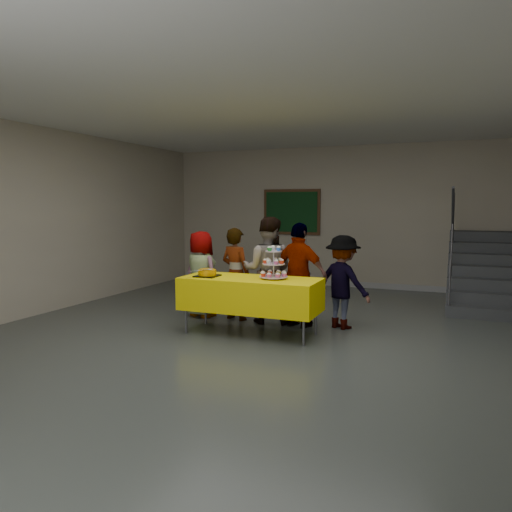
{
  "coord_description": "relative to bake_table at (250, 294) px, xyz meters",
  "views": [
    {
      "loc": [
        2.2,
        -5.6,
        1.75
      ],
      "look_at": [
        -0.39,
        0.76,
        1.05
      ],
      "focal_mm": 35.0,
      "sensor_mm": 36.0,
      "label": 1
    }
  ],
  "objects": [
    {
      "name": "room_shell",
      "position": [
        0.39,
        -0.54,
        1.57
      ],
      "size": [
        10.0,
        10.04,
        3.02
      ],
      "color": "#4C514C",
      "rests_on": "ground"
    },
    {
      "name": "staircase",
      "position": [
        3.08,
        3.57,
        -0.07
      ],
      "size": [
        1.3,
        2.4,
        2.04
      ],
      "color": "#424447",
      "rests_on": "ground"
    },
    {
      "name": "schoolchild_e",
      "position": [
        1.09,
        0.79,
        0.11
      ],
      "size": [
        0.98,
        0.8,
        1.33
      ],
      "primitive_type": "imported",
      "rotation": [
        0.0,
        0.0,
        2.73
      ],
      "color": "slate",
      "rests_on": "ground"
    },
    {
      "name": "schoolchild_a",
      "position": [
        -1.14,
        0.7,
        0.12
      ],
      "size": [
        0.76,
        0.62,
        1.35
      ],
      "primitive_type": "imported",
      "rotation": [
        0.0,
        0.0,
        2.82
      ],
      "color": "slate",
      "rests_on": "ground"
    },
    {
      "name": "schoolchild_d",
      "position": [
        0.5,
        0.63,
        0.2
      ],
      "size": [
        0.95,
        0.58,
        1.51
      ],
      "primitive_type": "imported",
      "rotation": [
        0.0,
        0.0,
        2.89
      ],
      "color": "slate",
      "rests_on": "ground"
    },
    {
      "name": "noticeboard",
      "position": [
        -0.86,
        4.41,
        1.04
      ],
      "size": [
        1.3,
        0.05,
        1.0
      ],
      "color": "#472B16",
      "rests_on": "ground"
    },
    {
      "name": "bake_table",
      "position": [
        0.0,
        0.0,
        0.0
      ],
      "size": [
        1.88,
        0.78,
        0.77
      ],
      "color": "#595960",
      "rests_on": "ground"
    },
    {
      "name": "cupcake_stand",
      "position": [
        0.32,
        0.05,
        0.38
      ],
      "size": [
        0.38,
        0.38,
        0.44
      ],
      "color": "silver",
      "rests_on": "bake_table"
    },
    {
      "name": "schoolchild_c",
      "position": [
        -0.02,
        0.71,
        0.23
      ],
      "size": [
        0.86,
        0.72,
        1.58
      ],
      "primitive_type": "imported",
      "rotation": [
        0.0,
        0.0,
        3.32
      ],
      "color": "slate",
      "rests_on": "ground"
    },
    {
      "name": "bear_cake",
      "position": [
        -0.61,
        -0.09,
        0.27
      ],
      "size": [
        0.32,
        0.36,
        0.12
      ],
      "color": "black",
      "rests_on": "bake_table"
    },
    {
      "name": "schoolchild_b",
      "position": [
        -0.55,
        0.72,
        0.15
      ],
      "size": [
        0.59,
        0.47,
        1.41
      ],
      "primitive_type": "imported",
      "rotation": [
        0.0,
        0.0,
        2.86
      ],
      "color": "slate",
      "rests_on": "ground"
    }
  ]
}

